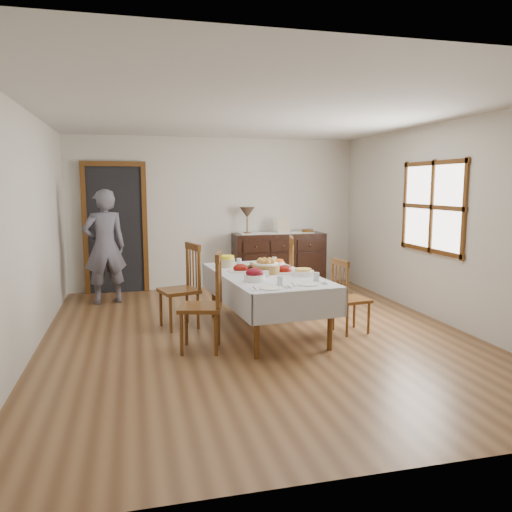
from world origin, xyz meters
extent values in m
plane|color=brown|center=(0.00, 0.00, 0.00)|extent=(6.00, 6.00, 0.00)
cube|color=silver|center=(0.00, 0.00, 2.60)|extent=(5.00, 6.00, 0.02)
cube|color=beige|center=(0.00, 3.00, 1.30)|extent=(5.00, 0.02, 2.60)
cube|color=beige|center=(0.00, -3.00, 1.30)|extent=(5.00, 0.02, 2.60)
cube|color=beige|center=(-2.50, 0.00, 1.30)|extent=(0.02, 6.00, 2.60)
cube|color=beige|center=(2.50, 0.00, 1.30)|extent=(0.02, 6.00, 2.60)
cube|color=white|center=(2.49, 0.30, 1.50)|extent=(0.02, 1.30, 1.10)
cube|color=#583212|center=(2.48, 0.30, 1.50)|extent=(0.03, 1.46, 1.26)
cube|color=black|center=(-1.70, 2.96, 1.05)|extent=(0.90, 0.06, 2.10)
cube|color=#583212|center=(-1.70, 2.94, 1.05)|extent=(1.04, 0.08, 2.18)
cube|color=#BBBCBF|center=(0.13, 0.14, 0.70)|extent=(1.22, 2.15, 0.04)
cylinder|color=#583212|center=(-0.21, -0.79, 0.33)|extent=(0.06, 0.06, 0.66)
cylinder|color=#583212|center=(0.63, -0.71, 0.33)|extent=(0.06, 0.06, 0.66)
cylinder|color=#583212|center=(-0.37, 0.99, 0.33)|extent=(0.06, 0.06, 0.66)
cylinder|color=#583212|center=(0.47, 1.06, 0.33)|extent=(0.06, 0.06, 0.66)
cube|color=#BBBCBF|center=(-0.40, 0.09, 0.56)|extent=(0.21, 2.10, 0.32)
cube|color=#BBBCBF|center=(0.65, 0.19, 0.56)|extent=(0.21, 2.10, 0.32)
cube|color=#BBBCBF|center=(0.22, -0.90, 0.56)|extent=(1.07, 0.12, 0.32)
cube|color=#BBBCBF|center=(0.03, 1.18, 0.56)|extent=(1.07, 0.12, 0.32)
cube|color=#583212|center=(-0.74, -0.38, 0.48)|extent=(0.54, 0.54, 0.04)
cylinder|color=#583212|center=(-0.87, -0.16, 0.23)|extent=(0.04, 0.04, 0.46)
cylinder|color=#583212|center=(-0.96, -0.51, 0.23)|extent=(0.04, 0.04, 0.46)
cylinder|color=#583212|center=(-0.52, -0.25, 0.23)|extent=(0.04, 0.04, 0.46)
cylinder|color=#583212|center=(-0.61, -0.60, 0.23)|extent=(0.04, 0.04, 0.46)
cylinder|color=#583212|center=(-0.50, -0.24, 0.78)|extent=(0.04, 0.04, 0.60)
cylinder|color=#583212|center=(-0.59, -0.61, 0.78)|extent=(0.04, 0.04, 0.60)
cube|color=#583212|center=(-0.54, -0.43, 1.03)|extent=(0.14, 0.42, 0.09)
cylinder|color=#583212|center=(-0.52, -0.33, 0.76)|extent=(0.02, 0.02, 0.49)
cylinder|color=#583212|center=(-0.54, -0.43, 0.76)|extent=(0.02, 0.02, 0.49)
cylinder|color=#583212|center=(-0.57, -0.52, 0.76)|extent=(0.02, 0.02, 0.49)
cube|color=#583212|center=(-0.88, 0.57, 0.47)|extent=(0.55, 0.55, 0.04)
cylinder|color=#583212|center=(-1.11, 0.69, 0.23)|extent=(0.04, 0.04, 0.45)
cylinder|color=#583212|center=(-1.01, 0.35, 0.23)|extent=(0.04, 0.04, 0.45)
cylinder|color=#583212|center=(-0.76, 0.79, 0.23)|extent=(0.04, 0.04, 0.45)
cylinder|color=#583212|center=(-0.66, 0.45, 0.23)|extent=(0.04, 0.04, 0.45)
cylinder|color=#583212|center=(-0.74, 0.81, 0.77)|extent=(0.04, 0.04, 0.59)
cylinder|color=#583212|center=(-0.64, 0.44, 0.77)|extent=(0.04, 0.04, 0.59)
cube|color=#583212|center=(-0.69, 0.62, 1.02)|extent=(0.16, 0.42, 0.08)
cylinder|color=#583212|center=(-0.72, 0.72, 0.75)|extent=(0.02, 0.02, 0.48)
cylinder|color=#583212|center=(-0.69, 0.62, 0.75)|extent=(0.02, 0.02, 0.48)
cylinder|color=#583212|center=(-0.67, 0.53, 0.75)|extent=(0.02, 0.02, 0.48)
cube|color=#583212|center=(1.14, -0.14, 0.40)|extent=(0.43, 0.43, 0.04)
cylinder|color=#583212|center=(1.31, -0.27, 0.19)|extent=(0.03, 0.03, 0.38)
cylinder|color=#583212|center=(1.27, 0.04, 0.19)|extent=(0.03, 0.03, 0.38)
cylinder|color=#583212|center=(1.01, -0.31, 0.19)|extent=(0.03, 0.03, 0.38)
cylinder|color=#583212|center=(0.96, -0.01, 0.19)|extent=(0.03, 0.03, 0.38)
cylinder|color=#583212|center=(0.99, -0.33, 0.66)|extent=(0.04, 0.04, 0.50)
cylinder|color=#583212|center=(0.94, -0.01, 0.66)|extent=(0.04, 0.04, 0.50)
cube|color=#583212|center=(0.97, -0.17, 0.87)|extent=(0.09, 0.36, 0.07)
cylinder|color=#583212|center=(0.98, -0.25, 0.64)|extent=(0.02, 0.02, 0.41)
cylinder|color=#583212|center=(0.97, -0.17, 0.64)|extent=(0.02, 0.02, 0.41)
cylinder|color=#583212|center=(0.96, -0.09, 0.64)|extent=(0.02, 0.02, 0.41)
cube|color=#583212|center=(0.86, 0.73, 0.49)|extent=(0.56, 0.56, 0.04)
cylinder|color=#583212|center=(0.99, 0.50, 0.23)|extent=(0.04, 0.04, 0.47)
cylinder|color=#583212|center=(1.09, 0.86, 0.23)|extent=(0.04, 0.04, 0.47)
cylinder|color=#583212|center=(0.64, 0.60, 0.23)|extent=(0.04, 0.04, 0.47)
cylinder|color=#583212|center=(0.73, 0.95, 0.23)|extent=(0.04, 0.04, 0.47)
cylinder|color=#583212|center=(0.61, 0.59, 0.79)|extent=(0.04, 0.04, 0.61)
cylinder|color=#583212|center=(0.72, 0.97, 0.79)|extent=(0.04, 0.04, 0.61)
cube|color=#583212|center=(0.66, 0.78, 1.05)|extent=(0.16, 0.43, 0.09)
cylinder|color=#583212|center=(0.64, 0.69, 0.77)|extent=(0.02, 0.02, 0.50)
cylinder|color=#583212|center=(0.66, 0.78, 0.77)|extent=(0.02, 0.02, 0.50)
cylinder|color=#583212|center=(0.69, 0.88, 0.77)|extent=(0.02, 0.02, 0.50)
cube|color=black|center=(1.06, 2.72, 0.48)|extent=(1.59, 0.53, 0.96)
cube|color=black|center=(0.58, 2.44, 0.76)|extent=(0.45, 0.02, 0.19)
sphere|color=brown|center=(0.58, 2.42, 0.76)|extent=(0.03, 0.03, 0.03)
cube|color=black|center=(1.06, 2.44, 0.76)|extent=(0.45, 0.02, 0.19)
sphere|color=brown|center=(1.06, 2.42, 0.76)|extent=(0.03, 0.03, 0.03)
cube|color=black|center=(1.54, 2.44, 0.76)|extent=(0.45, 0.02, 0.19)
sphere|color=brown|center=(1.54, 2.42, 0.76)|extent=(0.03, 0.03, 0.03)
imported|color=#55525E|center=(-1.84, 2.17, 0.93)|extent=(0.65, 0.50, 1.85)
cylinder|color=olive|center=(0.14, 0.16, 0.78)|extent=(0.33, 0.33, 0.11)
cylinder|color=white|center=(0.14, 0.16, 0.84)|extent=(0.30, 0.30, 0.02)
sphere|color=#AF7630|center=(0.22, 0.16, 0.87)|extent=(0.08, 0.08, 0.08)
sphere|color=#AF7630|center=(0.20, 0.22, 0.87)|extent=(0.08, 0.08, 0.08)
sphere|color=#AF7630|center=(0.14, 0.24, 0.87)|extent=(0.08, 0.08, 0.08)
sphere|color=#AF7630|center=(0.08, 0.22, 0.87)|extent=(0.08, 0.08, 0.08)
sphere|color=#AF7630|center=(0.06, 0.16, 0.87)|extent=(0.08, 0.08, 0.08)
sphere|color=#AF7630|center=(0.08, 0.10, 0.87)|extent=(0.08, 0.08, 0.08)
sphere|color=#AF7630|center=(0.14, 0.08, 0.87)|extent=(0.08, 0.08, 0.08)
sphere|color=#AF7630|center=(0.20, 0.10, 0.87)|extent=(0.08, 0.08, 0.08)
cylinder|color=black|center=(0.09, 0.45, 0.75)|extent=(0.24, 0.24, 0.05)
ellipsoid|color=pink|center=(0.15, 0.45, 0.79)|extent=(0.05, 0.05, 0.06)
ellipsoid|color=#6DE2FF|center=(0.11, 0.52, 0.79)|extent=(0.05, 0.05, 0.06)
ellipsoid|color=#83C561|center=(0.04, 0.49, 0.79)|extent=(0.05, 0.05, 0.06)
ellipsoid|color=#DA733C|center=(0.04, 0.42, 0.79)|extent=(0.05, 0.05, 0.06)
ellipsoid|color=#D791E3|center=(0.11, 0.39, 0.79)|extent=(0.05, 0.05, 0.06)
cylinder|color=white|center=(-0.13, 0.37, 0.73)|extent=(0.33, 0.33, 0.02)
ellipsoid|color=#6B0D06|center=(-0.13, 0.37, 0.76)|extent=(0.19, 0.16, 0.11)
cylinder|color=white|center=(0.38, 0.17, 0.73)|extent=(0.33, 0.33, 0.01)
ellipsoid|color=#6B0D06|center=(0.38, 0.17, 0.76)|extent=(0.19, 0.16, 0.11)
cylinder|color=white|center=(-0.11, -0.29, 0.76)|extent=(0.24, 0.24, 0.07)
ellipsoid|color=maroon|center=(-0.11, -0.29, 0.82)|extent=(0.20, 0.17, 0.11)
cylinder|color=white|center=(0.40, 0.60, 0.76)|extent=(0.21, 0.21, 0.07)
cylinder|color=orange|center=(0.40, 0.60, 0.80)|extent=(0.18, 0.18, 0.03)
cylinder|color=tan|center=(-0.24, 0.76, 0.78)|extent=(0.22, 0.22, 0.11)
cylinder|color=yellow|center=(-0.24, 0.76, 0.85)|extent=(0.20, 0.20, 0.04)
cylinder|color=white|center=(0.54, -0.07, 0.75)|extent=(0.27, 0.27, 0.05)
cylinder|color=gold|center=(0.54, -0.07, 0.79)|extent=(0.20, 0.20, 0.02)
cube|color=white|center=(0.04, -0.06, 0.76)|extent=(0.15, 0.10, 0.07)
cylinder|color=white|center=(-0.05, -0.72, 0.73)|extent=(0.25, 0.25, 0.01)
cube|color=white|center=(-0.22, -0.72, 0.73)|extent=(0.09, 0.13, 0.01)
cube|color=silver|center=(-0.22, -0.72, 0.73)|extent=(0.03, 0.16, 0.01)
cube|color=silver|center=(0.11, -0.72, 0.73)|extent=(0.03, 0.18, 0.01)
cube|color=silver|center=(0.15, -0.72, 0.73)|extent=(0.03, 0.14, 0.01)
cylinder|color=silver|center=(0.10, -0.57, 0.77)|extent=(0.07, 0.07, 0.10)
cylinder|color=white|center=(0.40, -0.62, 0.73)|extent=(0.25, 0.25, 0.01)
cube|color=white|center=(0.23, -0.62, 0.73)|extent=(0.09, 0.13, 0.01)
cube|color=silver|center=(0.23, -0.62, 0.73)|extent=(0.03, 0.16, 0.01)
cube|color=silver|center=(0.56, -0.62, 0.73)|extent=(0.03, 0.18, 0.01)
cube|color=silver|center=(0.60, -0.62, 0.73)|extent=(0.03, 0.14, 0.01)
cylinder|color=silver|center=(0.55, -0.47, 0.77)|extent=(0.07, 0.07, 0.10)
cylinder|color=silver|center=(-0.06, 0.78, 0.77)|extent=(0.07, 0.07, 0.10)
cylinder|color=silver|center=(0.45, 0.88, 0.77)|extent=(0.06, 0.06, 0.09)
cube|color=white|center=(1.02, 2.76, 0.96)|extent=(1.30, 0.35, 0.01)
cylinder|color=brown|center=(0.50, 2.76, 0.97)|extent=(0.12, 0.12, 0.03)
cylinder|color=brown|center=(0.50, 2.76, 1.11)|extent=(0.02, 0.02, 0.25)
cone|color=#453325|center=(0.50, 2.76, 1.33)|extent=(0.26, 0.26, 0.18)
cube|color=tan|center=(1.12, 2.64, 1.10)|extent=(0.22, 0.08, 0.28)
cylinder|color=#583212|center=(1.60, 2.73, 0.99)|extent=(0.20, 0.20, 0.06)
camera|label=1|loc=(-1.42, -5.63, 1.79)|focal=35.00mm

